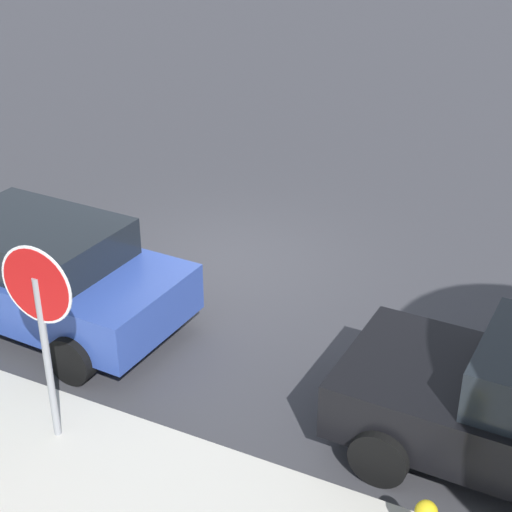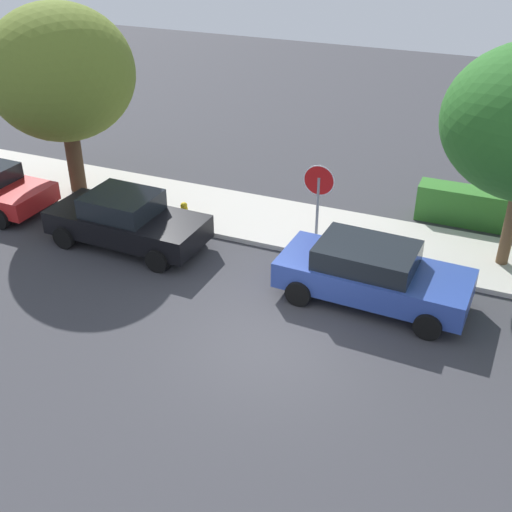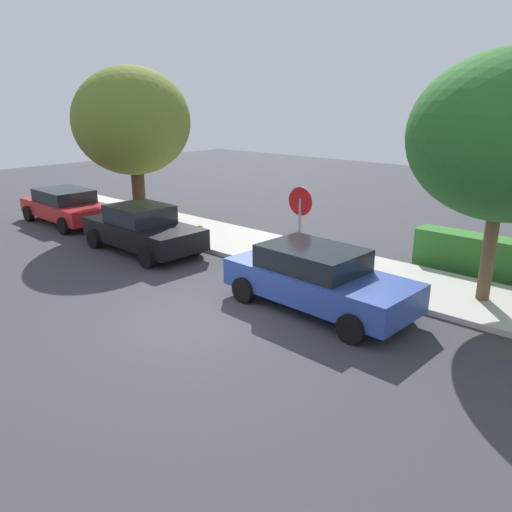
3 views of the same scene
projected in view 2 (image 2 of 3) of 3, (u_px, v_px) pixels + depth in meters
The scene contains 8 objects.
ground_plane at pixel (272, 345), 14.24m from camera, with size 60.00×60.00×0.00m, color #38383D.
sidewalk_curb at pixel (341, 235), 18.54m from camera, with size 32.00×2.92×0.14m, color beige.
stop_sign at pixel (318, 191), 17.23m from camera, with size 0.86×0.08×2.46m.
parked_car_blue at pixel (372, 273), 15.41m from camera, with size 4.66×2.25×1.48m.
parked_car_black at pixel (126, 220), 17.85m from camera, with size 4.52×2.17×1.52m.
street_tree_near_corner at pixel (61, 73), 19.07m from camera, with size 4.44×4.44×6.02m.
fire_hydrant at pixel (184, 213), 19.11m from camera, with size 0.30×0.22×0.72m.
front_yard_hedge at pixel (496, 211), 18.81m from camera, with size 4.54×0.81×1.10m.
Camera 2 is at (4.06, -10.54, 8.90)m, focal length 45.00 mm.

